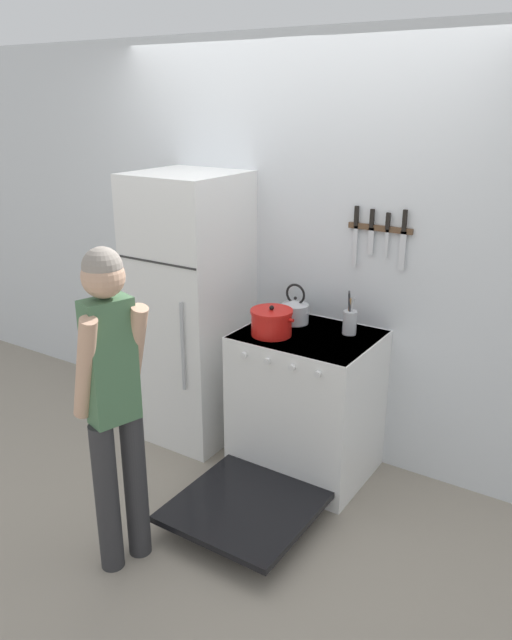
# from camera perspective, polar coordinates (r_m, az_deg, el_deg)

# --- Properties ---
(ground_plane) EXTENTS (14.00, 14.00, 0.00)m
(ground_plane) POSITION_cam_1_polar(r_m,az_deg,el_deg) (4.38, 2.98, -10.21)
(ground_plane) COLOR gray
(wall_back) EXTENTS (10.00, 0.06, 2.55)m
(wall_back) POSITION_cam_1_polar(r_m,az_deg,el_deg) (3.93, 3.53, 6.32)
(wall_back) COLOR silver
(wall_back) RESTS_ON ground_plane
(refrigerator) EXTENTS (0.63, 0.65, 1.75)m
(refrigerator) POSITION_cam_1_polar(r_m,az_deg,el_deg) (4.08, -6.00, 0.94)
(refrigerator) COLOR white
(refrigerator) RESTS_ON ground_plane
(stove_range) EXTENTS (0.78, 1.34, 0.89)m
(stove_range) POSITION_cam_1_polar(r_m,az_deg,el_deg) (3.77, 4.35, -7.86)
(stove_range) COLOR white
(stove_range) RESTS_ON ground_plane
(dutch_oven_pot) EXTENTS (0.29, 0.24, 0.18)m
(dutch_oven_pot) POSITION_cam_1_polar(r_m,az_deg,el_deg) (3.56, 1.43, -0.20)
(dutch_oven_pot) COLOR red
(dutch_oven_pot) RESTS_ON stove_range
(tea_kettle) EXTENTS (0.21, 0.17, 0.25)m
(tea_kettle) POSITION_cam_1_polar(r_m,az_deg,el_deg) (3.76, 3.62, 0.87)
(tea_kettle) COLOR silver
(tea_kettle) RESTS_ON stove_range
(utensil_jar) EXTENTS (0.08, 0.08, 0.26)m
(utensil_jar) POSITION_cam_1_polar(r_m,az_deg,el_deg) (3.62, 8.56, -0.12)
(utensil_jar) COLOR #B7BABF
(utensil_jar) RESTS_ON stove_range
(person) EXTENTS (0.32, 0.37, 1.60)m
(person) POSITION_cam_1_polar(r_m,az_deg,el_deg) (2.92, -12.92, -6.69)
(person) COLOR #2D2D30
(person) RESTS_ON ground_plane
(wall_knife_strip) EXTENTS (0.38, 0.03, 0.36)m
(wall_knife_strip) POSITION_cam_1_polar(r_m,az_deg,el_deg) (3.60, 11.26, 8.23)
(wall_knife_strip) COLOR brown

